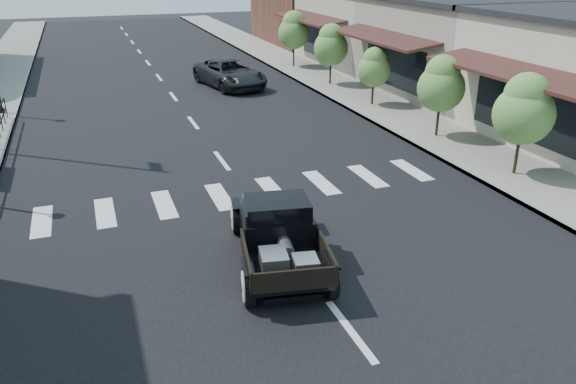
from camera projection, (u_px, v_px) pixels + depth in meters
name	position (u px, v px, depth m)	size (l,w,h in m)	color
ground	(294.00, 257.00, 13.08)	(120.00, 120.00, 0.00)	black
road	(181.00, 106.00, 26.05)	(14.00, 80.00, 0.02)	black
road_markings	(203.00, 137.00, 21.73)	(12.00, 60.00, 0.06)	silver
sidewalk_right	(346.00, 91.00, 28.71)	(3.00, 80.00, 0.15)	gray
storefront_mid	(482.00, 46.00, 28.18)	(10.00, 9.00, 4.50)	gray
storefront_far	(392.00, 27.00, 35.96)	(10.00, 9.00, 4.50)	#B9B19D
small_tree_a	(522.00, 126.00, 17.09)	(1.83, 1.83, 3.05)	#58853D
small_tree_b	(440.00, 98.00, 20.83)	(1.75, 1.75, 2.91)	#58853D
small_tree_c	(373.00, 77.00, 25.41)	(1.49, 1.49, 2.48)	#58853D
small_tree_d	(331.00, 55.00, 29.43)	(1.80, 1.80, 2.99)	#58853D
small_tree_e	(294.00, 40.00, 34.18)	(1.90, 1.90, 3.16)	#58853D
hotrod_pickup	(278.00, 233.00, 12.53)	(2.05, 4.40, 1.52)	black
second_car	(230.00, 74.00, 29.60)	(2.35, 5.10, 1.42)	black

